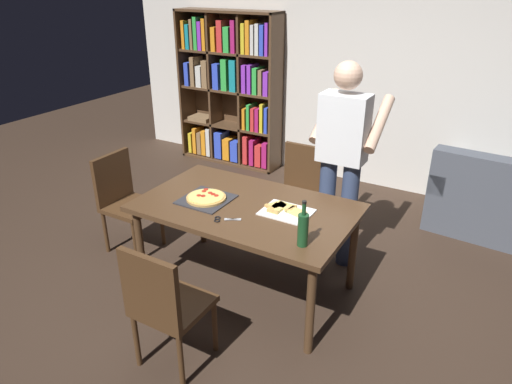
# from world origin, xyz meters

# --- Properties ---
(ground_plane) EXTENTS (12.00, 12.00, 0.00)m
(ground_plane) POSITION_xyz_m (0.00, 0.00, 0.00)
(ground_plane) COLOR #38281E
(back_wall) EXTENTS (6.40, 0.10, 2.80)m
(back_wall) POSITION_xyz_m (0.00, 2.60, 1.40)
(back_wall) COLOR silver
(back_wall) RESTS_ON ground_plane
(dining_table) EXTENTS (1.63, 0.99, 0.75)m
(dining_table) POSITION_xyz_m (0.00, 0.00, 0.68)
(dining_table) COLOR #4C331E
(dining_table) RESTS_ON ground_plane
(chair_near_camera) EXTENTS (0.42, 0.42, 0.90)m
(chair_near_camera) POSITION_xyz_m (-0.00, -0.98, 0.51)
(chair_near_camera) COLOR #472D19
(chair_near_camera) RESTS_ON ground_plane
(chair_far_side) EXTENTS (0.42, 0.42, 0.90)m
(chair_far_side) POSITION_xyz_m (0.00, 0.98, 0.51)
(chair_far_side) COLOR #472D19
(chair_far_side) RESTS_ON ground_plane
(chair_left_end) EXTENTS (0.42, 0.42, 0.90)m
(chair_left_end) POSITION_xyz_m (-1.30, 0.00, 0.51)
(chair_left_end) COLOR #472D19
(chair_left_end) RESTS_ON ground_plane
(bookshelf) EXTENTS (1.40, 0.35, 1.95)m
(bookshelf) POSITION_xyz_m (-1.66, 2.37, 0.97)
(bookshelf) COLOR #513823
(bookshelf) RESTS_ON ground_plane
(person_serving_pizza) EXTENTS (0.55, 0.54, 1.75)m
(person_serving_pizza) POSITION_xyz_m (0.46, 0.76, 1.00)
(person_serving_pizza) COLOR #38476B
(person_serving_pizza) RESTS_ON ground_plane
(pepperoni_pizza_on_tray) EXTENTS (0.37, 0.37, 0.04)m
(pepperoni_pizza_on_tray) POSITION_xyz_m (-0.31, -0.07, 0.77)
(pepperoni_pizza_on_tray) COLOR #2D2D33
(pepperoni_pizza_on_tray) RESTS_ON dining_table
(pizza_slices_on_towel) EXTENTS (0.36, 0.28, 0.03)m
(pizza_slices_on_towel) POSITION_xyz_m (0.30, 0.05, 0.76)
(pizza_slices_on_towel) COLOR white
(pizza_slices_on_towel) RESTS_ON dining_table
(wine_bottle) EXTENTS (0.07, 0.07, 0.32)m
(wine_bottle) POSITION_xyz_m (0.61, -0.31, 0.87)
(wine_bottle) COLOR #194723
(wine_bottle) RESTS_ON dining_table
(kitchen_scissors) EXTENTS (0.19, 0.14, 0.01)m
(kitchen_scissors) POSITION_xyz_m (-0.02, -0.28, 0.76)
(kitchen_scissors) COLOR silver
(kitchen_scissors) RESTS_ON dining_table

